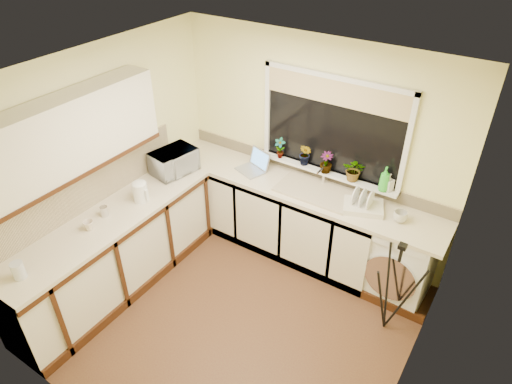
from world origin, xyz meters
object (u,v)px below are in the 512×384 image
at_px(kettle, 140,192).
at_px(cup_left, 89,225).
at_px(glass_jug, 18,270).
at_px(steel_jar, 104,211).
at_px(tripod, 393,288).
at_px(cup_back, 400,216).
at_px(soap_bottle_clear, 389,182).
at_px(washing_machine, 401,258).
at_px(plant_a, 280,148).
at_px(soap_bottle_green, 385,179).
at_px(laptop, 255,165).
at_px(plant_c, 326,162).
at_px(plant_d, 354,170).
at_px(dish_rack, 363,207).
at_px(plant_b, 305,155).
at_px(microwave, 174,162).

height_order(kettle, cup_left, kettle).
xyz_separation_m(glass_jug, steel_jar, (-0.07, 0.97, -0.02)).
distance_m(tripod, cup_back, 0.69).
height_order(tripod, soap_bottle_clear, soap_bottle_clear).
xyz_separation_m(washing_machine, cup_back, (-0.09, -0.03, 0.51)).
xyz_separation_m(plant_a, soap_bottle_green, (1.21, -0.01, 0.01)).
distance_m(washing_machine, steel_jar, 3.01).
xyz_separation_m(laptop, glass_jug, (-0.68, -2.50, 0.02)).
xyz_separation_m(plant_c, plant_d, (0.31, 0.01, 0.01)).
bearing_deg(plant_a, kettle, -123.59).
distance_m(tripod, plant_a, 1.91).
distance_m(dish_rack, plant_b, 0.86).
height_order(laptop, glass_jug, laptop).
bearing_deg(plant_b, dish_rack, -15.92).
height_order(kettle, dish_rack, kettle).
distance_m(plant_b, cup_left, 2.32).
distance_m(glass_jug, plant_d, 3.23).
xyz_separation_m(laptop, cup_back, (1.70, -0.04, -0.01)).
relative_size(kettle, dish_rack, 0.52).
height_order(washing_machine, glass_jug, glass_jug).
bearing_deg(dish_rack, plant_a, 147.69).
bearing_deg(plant_a, soap_bottle_green, -0.38).
relative_size(glass_jug, cup_left, 1.52).
bearing_deg(soap_bottle_clear, cup_left, -138.27).
bearing_deg(steel_jar, dish_rack, 35.34).
height_order(dish_rack, plant_b, plant_b).
bearing_deg(kettle, tripod, 13.29).
relative_size(tripod, plant_c, 4.48).
relative_size(dish_rack, soap_bottle_green, 1.45).
bearing_deg(dish_rack, soap_bottle_clear, 37.83).
height_order(dish_rack, cup_left, cup_left).
bearing_deg(plant_b, glass_jug, -114.69).
relative_size(plant_a, plant_c, 1.02).
xyz_separation_m(glass_jug, plant_c, (1.48, 2.67, 0.19)).
bearing_deg(plant_d, cup_left, -133.30).
distance_m(glass_jug, plant_c, 3.06).
relative_size(plant_b, plant_c, 1.11).
height_order(tripod, cup_left, tripod).
bearing_deg(cup_left, plant_a, 64.01).
height_order(laptop, cup_left, laptop).
bearing_deg(glass_jug, tripod, 37.24).
relative_size(washing_machine, glass_jug, 5.81).
relative_size(tripod, cup_left, 10.45).
height_order(steel_jar, plant_a, plant_a).
xyz_separation_m(laptop, dish_rack, (1.33, -0.05, -0.03)).
xyz_separation_m(washing_machine, dish_rack, (-0.46, -0.04, 0.49)).
height_order(soap_bottle_green, cup_back, soap_bottle_green).
bearing_deg(plant_c, cup_back, -12.81).
height_order(microwave, plant_c, plant_c).
distance_m(laptop, plant_b, 0.61).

